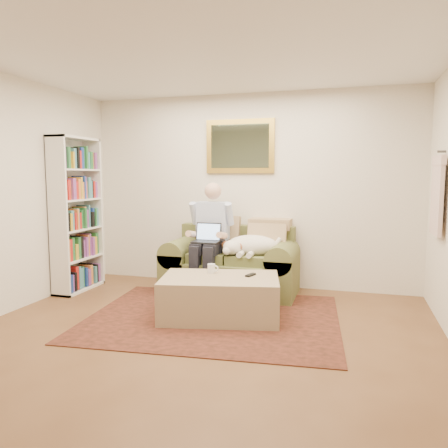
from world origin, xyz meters
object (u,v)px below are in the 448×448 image
at_px(bookshelf, 77,215).
at_px(sofa, 231,270).
at_px(coffee_mug, 211,268).
at_px(laptop, 207,237).
at_px(seated_man, 209,239).
at_px(sleeping_dog, 253,245).
at_px(ottoman, 220,297).

bearing_deg(bookshelf, sofa, 12.52).
relative_size(coffee_mug, bookshelf, 0.05).
distance_m(laptop, bookshelf, 1.76).
distance_m(laptop, coffee_mug, 0.75).
xyz_separation_m(seated_man, sleeping_dog, (0.56, 0.07, -0.06)).
distance_m(laptop, sleeping_dog, 0.58).
bearing_deg(sofa, seated_man, -148.55).
bearing_deg(laptop, seated_man, 90.00).
bearing_deg(sofa, laptop, -138.98).
bearing_deg(coffee_mug, bookshelf, 167.65).
xyz_separation_m(laptop, bookshelf, (-1.73, -0.22, 0.26)).
xyz_separation_m(sofa, laptop, (-0.25, -0.22, 0.45)).
bearing_deg(ottoman, sleeping_dog, 81.58).
relative_size(seated_man, coffee_mug, 14.17).
bearing_deg(laptop, coffee_mug, -67.69).
xyz_separation_m(seated_man, laptop, (-0.00, -0.07, 0.03)).
xyz_separation_m(laptop, sleeping_dog, (0.56, 0.13, -0.10)).
xyz_separation_m(sofa, coffee_mug, (0.02, -0.88, 0.20)).
xyz_separation_m(seated_man, coffee_mug, (0.27, -0.72, -0.21)).
relative_size(sofa, seated_man, 1.19).
bearing_deg(sofa, coffee_mug, -88.91).
bearing_deg(sleeping_dog, bookshelf, -171.17).
bearing_deg(ottoman, coffee_mug, 133.41).
xyz_separation_m(ottoman, coffee_mug, (-0.15, 0.15, 0.27)).
height_order(sleeping_dog, ottoman, sleeping_dog).
height_order(sofa, seated_man, seated_man).
bearing_deg(sleeping_dog, sofa, 164.26).
height_order(ottoman, bookshelf, bookshelf).
height_order(sofa, sleeping_dog, sofa).
distance_m(sofa, laptop, 0.56).
height_order(seated_man, ottoman, seated_man).
bearing_deg(laptop, bookshelf, -172.75).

